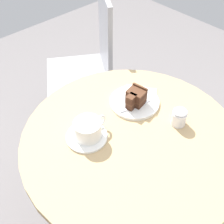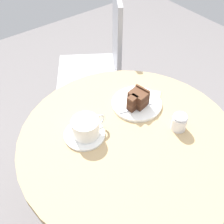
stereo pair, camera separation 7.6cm
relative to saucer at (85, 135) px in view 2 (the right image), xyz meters
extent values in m
cube|color=slate|center=(0.13, -0.11, -0.70)|extent=(4.40, 4.40, 0.01)
cylinder|color=tan|center=(0.13, -0.11, -0.02)|extent=(0.83, 0.83, 0.03)
cylinder|color=silver|center=(0.13, -0.11, -0.36)|extent=(0.07, 0.07, 0.64)
cylinder|color=silver|center=(0.13, -0.11, -0.69)|extent=(0.37, 0.37, 0.02)
cylinder|color=white|center=(0.00, 0.00, 0.00)|extent=(0.15, 0.15, 0.01)
cylinder|color=white|center=(0.01, 0.00, 0.04)|extent=(0.10, 0.10, 0.07)
cylinder|color=beige|center=(0.01, 0.00, 0.07)|extent=(0.09, 0.09, 0.00)
torus|color=white|center=(0.06, 0.00, 0.04)|extent=(0.05, 0.01, 0.05)
cube|color=silver|center=(0.02, 0.03, 0.01)|extent=(0.07, 0.04, 0.00)
ellipsoid|color=silver|center=(0.06, 0.01, 0.01)|extent=(0.02, 0.02, 0.00)
cylinder|color=white|center=(0.27, 0.01, 0.00)|extent=(0.21, 0.21, 0.01)
cube|color=#422619|center=(0.26, 0.00, 0.02)|extent=(0.07, 0.08, 0.03)
cube|color=#422619|center=(0.23, -0.01, 0.02)|extent=(0.04, 0.04, 0.03)
cube|color=#4C2B19|center=(0.26, 0.00, 0.04)|extent=(0.07, 0.08, 0.01)
cube|color=#4C2B19|center=(0.23, -0.01, 0.04)|extent=(0.04, 0.04, 0.01)
cube|color=#422619|center=(0.26, 0.00, 0.05)|extent=(0.07, 0.08, 0.03)
cube|color=#422619|center=(0.23, -0.01, 0.05)|extent=(0.04, 0.04, 0.03)
cube|color=#4C2B19|center=(0.26, 0.00, 0.07)|extent=(0.07, 0.08, 0.01)
cube|color=#4C2B19|center=(0.23, -0.01, 0.07)|extent=(0.04, 0.04, 0.01)
cube|color=#4C2B19|center=(0.29, 0.00, 0.04)|extent=(0.02, 0.07, 0.07)
cube|color=silver|center=(0.26, -0.02, 0.01)|extent=(0.11, 0.04, 0.00)
cube|color=silver|center=(0.19, 0.01, 0.01)|extent=(0.04, 0.03, 0.00)
cube|color=beige|center=(0.31, 0.03, 0.00)|extent=(0.18, 0.18, 0.00)
cube|color=beige|center=(0.32, 0.01, 0.00)|extent=(0.17, 0.17, 0.00)
cylinder|color=#9E9EA3|center=(0.36, 0.84, -0.49)|extent=(0.02, 0.02, 0.41)
cylinder|color=#9E9EA3|center=(0.19, 0.57, -0.49)|extent=(0.02, 0.02, 0.41)
cylinder|color=#9E9EA3|center=(0.63, 0.66, -0.49)|extent=(0.02, 0.02, 0.41)
cylinder|color=#9E9EA3|center=(0.46, 0.39, -0.49)|extent=(0.02, 0.02, 0.41)
cube|color=#9E9EA3|center=(0.41, 0.62, -0.27)|extent=(0.53, 0.53, 0.02)
cube|color=#9E9EA3|center=(0.56, 0.52, -0.02)|extent=(0.22, 0.32, 0.49)
cylinder|color=white|center=(0.31, -0.19, 0.02)|extent=(0.06, 0.06, 0.06)
ellipsoid|color=white|center=(0.31, -0.19, 0.06)|extent=(0.05, 0.05, 0.02)
camera|label=1|loc=(-0.39, -0.56, 0.81)|focal=45.00mm
camera|label=2|loc=(-0.33, -0.61, 0.81)|focal=45.00mm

